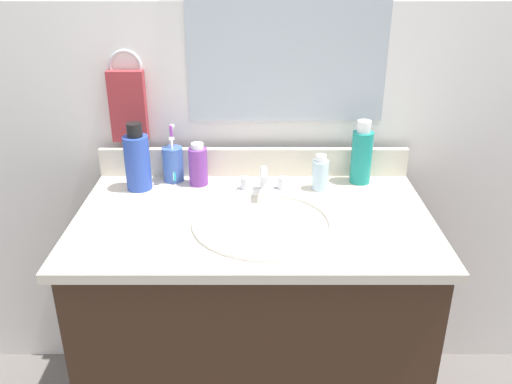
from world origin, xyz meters
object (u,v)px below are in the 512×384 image
object	(u,v)px
bottle_gel_clear	(320,174)
bottle_cream_purple	(197,165)
faucet	(263,184)
hand_towel	(127,106)
cup_blue_plastic	(172,163)
bottle_shampoo_blue	(137,160)
bottle_mouthwash_teal	(361,155)

from	to	relation	value
bottle_gel_clear	bottle_cream_purple	size ratio (longest dim) A/B	0.83
faucet	bottle_cream_purple	distance (m)	0.21
faucet	bottle_cream_purple	size ratio (longest dim) A/B	1.21
hand_towel	bottle_cream_purple	xyz separation A→B (m)	(0.22, -0.09, -0.16)
faucet	bottle_cream_purple	bearing A→B (deg)	161.76
hand_towel	faucet	size ratio (longest dim) A/B	1.38
cup_blue_plastic	bottle_shampoo_blue	bearing A→B (deg)	-147.43
bottle_gel_clear	bottle_mouthwash_teal	xyz separation A→B (m)	(0.13, 0.05, 0.04)
faucet	bottle_shampoo_blue	bearing A→B (deg)	174.79
bottle_gel_clear	cup_blue_plastic	size ratio (longest dim) A/B	0.61
bottle_cream_purple	cup_blue_plastic	bearing A→B (deg)	159.83
faucet	bottle_gel_clear	bearing A→B (deg)	9.85
bottle_mouthwash_teal	cup_blue_plastic	bearing A→B (deg)	178.77
bottle_gel_clear	bottle_mouthwash_teal	distance (m)	0.15
bottle_shampoo_blue	cup_blue_plastic	size ratio (longest dim) A/B	1.14
hand_towel	cup_blue_plastic	distance (m)	0.22
bottle_shampoo_blue	bottle_gel_clear	size ratio (longest dim) A/B	1.87
bottle_gel_clear	bottle_mouthwash_teal	size ratio (longest dim) A/B	0.56
hand_towel	cup_blue_plastic	xyz separation A→B (m)	(0.14, -0.06, -0.16)
faucet	bottle_gel_clear	size ratio (longest dim) A/B	1.46
bottle_shampoo_blue	bottle_cream_purple	distance (m)	0.18
hand_towel	bottle_gel_clear	xyz separation A→B (m)	(0.59, -0.13, -0.17)
faucet	cup_blue_plastic	world-z (taller)	cup_blue_plastic
hand_towel	bottle_shampoo_blue	distance (m)	0.18
hand_towel	faucet	world-z (taller)	hand_towel
bottle_cream_purple	cup_blue_plastic	world-z (taller)	cup_blue_plastic
bottle_shampoo_blue	bottle_mouthwash_teal	xyz separation A→B (m)	(0.68, 0.05, -0.00)
hand_towel	bottle_gel_clear	bearing A→B (deg)	-12.39
bottle_cream_purple	bottle_shampoo_blue	bearing A→B (deg)	-169.93
bottle_cream_purple	cup_blue_plastic	size ratio (longest dim) A/B	0.74
bottle_gel_clear	bottle_cream_purple	xyz separation A→B (m)	(-0.37, 0.04, 0.01)
hand_towel	bottle_mouthwash_teal	xyz separation A→B (m)	(0.72, -0.08, -0.13)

